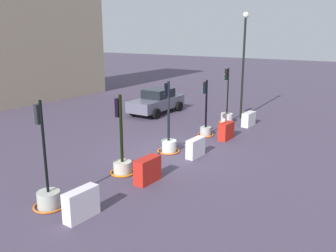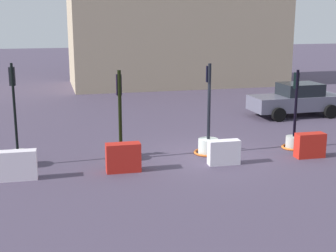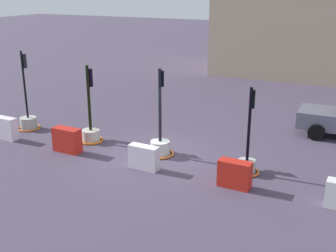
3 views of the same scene
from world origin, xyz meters
The scene contains 14 objects.
ground_plane centered at (0.00, 0.00, 0.00)m, with size 120.00×120.00×0.00m, color #4A3F54.
traffic_light_0 centered at (-6.52, 0.32, 0.46)m, with size 1.00×1.00×3.37m.
traffic_light_1 centered at (-3.15, 0.24, 0.49)m, with size 0.97×0.97×3.07m.
traffic_light_2 centered at (-0.01, 0.19, 0.44)m, with size 1.03×1.03×3.22m.
traffic_light_3 centered at (3.29, 0.06, 0.45)m, with size 0.88×0.88×2.92m.
traffic_light_4 centered at (6.43, 0.31, 0.48)m, with size 0.91×0.91×3.27m.
construction_barrier_0 centered at (-6.45, -1.06, 0.45)m, with size 1.12×0.41×0.91m.
construction_barrier_1 centered at (-3.27, -1.07, 0.46)m, with size 1.10×0.48×0.92m.
construction_barrier_2 centered at (0.06, -1.16, 0.41)m, with size 1.06×0.40×0.82m.
construction_barrier_3 centered at (3.25, -1.13, 0.43)m, with size 1.02×0.46×0.86m.
construction_barrier_4 centered at (6.44, -1.07, 0.40)m, with size 1.10×0.46×0.80m.
car_grey_saloon centered at (6.29, 5.33, 0.80)m, with size 4.49×2.18×1.61m.
building_main_facade centered at (3.65, 17.74, 6.97)m, with size 15.42×6.66×13.89m.
street_lamp_post centered at (8.01, 0.07, 4.04)m, with size 0.36×0.36×6.43m.
Camera 1 is at (-12.95, -8.43, 5.26)m, focal length 38.52 mm.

